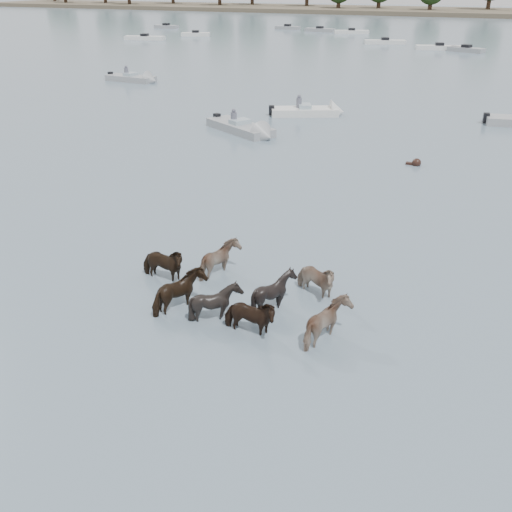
% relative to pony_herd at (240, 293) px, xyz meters
% --- Properties ---
extents(ground, '(400.00, 400.00, 0.00)m').
position_rel_pony_herd_xyz_m(ground, '(-1.81, -1.21, -0.43)').
color(ground, slate).
rests_on(ground, ground).
extents(shoreline, '(160.00, 30.00, 1.00)m').
position_rel_pony_herd_xyz_m(shoreline, '(-71.81, 148.79, 0.07)').
color(shoreline, '#4C4233').
rests_on(shoreline, ground).
extents(pony_herd, '(6.97, 3.71, 1.34)m').
position_rel_pony_herd_xyz_m(pony_herd, '(0.00, 0.00, 0.00)').
color(pony_herd, black).
rests_on(pony_herd, ground).
extents(swimming_pony, '(0.72, 0.44, 0.44)m').
position_rel_pony_herd_xyz_m(swimming_pony, '(2.25, 15.45, -0.33)').
color(swimming_pony, black).
rests_on(swimming_pony, ground).
extents(motorboat_a, '(5.04, 3.52, 1.92)m').
position_rel_pony_herd_xyz_m(motorboat_a, '(-5.74, 24.23, -0.21)').
color(motorboat_a, silver).
rests_on(motorboat_a, ground).
extents(motorboat_b, '(5.43, 3.99, 1.92)m').
position_rel_pony_herd_xyz_m(motorboat_b, '(-7.77, 17.79, -0.21)').
color(motorboat_b, gray).
rests_on(motorboat_b, ground).
extents(motorboat_f, '(5.18, 1.92, 1.92)m').
position_rel_pony_herd_xyz_m(motorboat_f, '(-24.20, 30.85, -0.21)').
color(motorboat_f, gray).
rests_on(motorboat_f, ground).
extents(distant_flotilla, '(105.77, 28.17, 0.93)m').
position_rel_pony_herd_xyz_m(distant_flotilla, '(-0.92, 75.73, -0.18)').
color(distant_flotilla, gray).
rests_on(distant_flotilla, ground).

